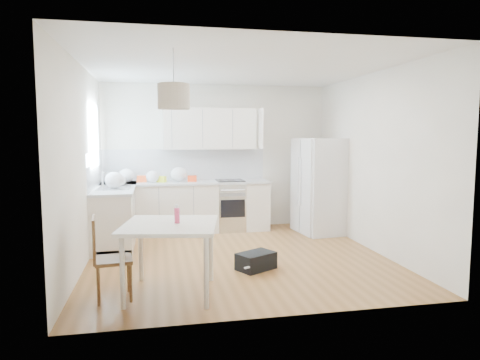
% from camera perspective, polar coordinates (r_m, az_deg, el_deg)
% --- Properties ---
extents(floor, '(4.20, 4.20, 0.00)m').
position_cam_1_polar(floor, '(6.30, -0.31, -10.20)').
color(floor, brown).
rests_on(floor, ground).
extents(ceiling, '(4.20, 4.20, 0.00)m').
position_cam_1_polar(ceiling, '(6.12, -0.32, 14.84)').
color(ceiling, white).
rests_on(ceiling, wall_back).
extents(wall_back, '(4.20, 0.00, 4.20)m').
position_cam_1_polar(wall_back, '(8.13, -3.11, 3.11)').
color(wall_back, beige).
rests_on(wall_back, floor).
extents(wall_left, '(0.00, 4.20, 4.20)m').
position_cam_1_polar(wall_left, '(6.03, -20.31, 1.74)').
color(wall_left, beige).
rests_on(wall_left, floor).
extents(wall_right, '(0.00, 4.20, 4.20)m').
position_cam_1_polar(wall_right, '(6.78, 17.40, 2.27)').
color(wall_right, beige).
rests_on(wall_right, floor).
extents(window_glassblock, '(0.02, 1.00, 1.00)m').
position_cam_1_polar(window_glassblock, '(7.16, -18.88, 5.61)').
color(window_glassblock, '#BFE0F9').
rests_on(window_glassblock, wall_left).
extents(cabinets_back, '(3.00, 0.60, 0.88)m').
position_cam_1_polar(cabinets_back, '(7.87, -7.10, -3.69)').
color(cabinets_back, silver).
rests_on(cabinets_back, floor).
extents(cabinets_left, '(0.60, 1.80, 0.88)m').
position_cam_1_polar(cabinets_left, '(7.29, -16.23, -4.66)').
color(cabinets_left, silver).
rests_on(cabinets_left, floor).
extents(counter_back, '(3.02, 0.64, 0.04)m').
position_cam_1_polar(counter_back, '(7.81, -7.15, -0.36)').
color(counter_back, '#BBBFC1').
rests_on(counter_back, cabinets_back).
extents(counter_left, '(0.64, 1.82, 0.04)m').
position_cam_1_polar(counter_left, '(7.22, -16.34, -1.07)').
color(counter_left, '#BBBFC1').
rests_on(counter_left, cabinets_left).
extents(backsplash_back, '(3.00, 0.01, 0.58)m').
position_cam_1_polar(backsplash_back, '(8.07, -7.32, 2.05)').
color(backsplash_back, white).
rests_on(backsplash_back, wall_back).
extents(backsplash_left, '(0.01, 1.80, 0.58)m').
position_cam_1_polar(backsplash_left, '(7.23, -18.73, 1.33)').
color(backsplash_left, white).
rests_on(backsplash_left, wall_left).
extents(upper_cabinets, '(1.70, 0.32, 0.75)m').
position_cam_1_polar(upper_cabinets, '(7.95, -4.05, 6.82)').
color(upper_cabinets, silver).
rests_on(upper_cabinets, wall_back).
extents(range_oven, '(0.50, 0.61, 0.88)m').
position_cam_1_polar(range_oven, '(7.97, -1.35, -3.53)').
color(range_oven, silver).
rests_on(range_oven, floor).
extents(sink, '(0.50, 0.80, 0.16)m').
position_cam_1_polar(sink, '(7.17, -16.38, -1.00)').
color(sink, silver).
rests_on(sink, counter_left).
extents(refrigerator, '(0.91, 0.93, 1.71)m').
position_cam_1_polar(refrigerator, '(7.80, 10.64, -0.77)').
color(refrigerator, white).
rests_on(refrigerator, floor).
extents(dining_table, '(1.17, 1.17, 0.79)m').
position_cam_1_polar(dining_table, '(4.79, -9.29, -6.79)').
color(dining_table, beige).
rests_on(dining_table, floor).
extents(dining_chair, '(0.42, 0.42, 0.90)m').
position_cam_1_polar(dining_chair, '(4.85, -16.53, -9.91)').
color(dining_chair, '#4B2D16').
rests_on(dining_chair, floor).
extents(drink_bottle, '(0.06, 0.06, 0.21)m').
position_cam_1_polar(drink_bottle, '(4.77, -8.40, -4.49)').
color(drink_bottle, '#D53B63').
rests_on(drink_bottle, dining_table).
extents(gym_bag, '(0.57, 0.51, 0.22)m').
position_cam_1_polar(gym_bag, '(5.72, 2.14, -10.73)').
color(gym_bag, black).
rests_on(gym_bag, floor).
extents(pendant_lamp, '(0.40, 0.40, 0.27)m').
position_cam_1_polar(pendant_lamp, '(4.81, -8.82, 10.96)').
color(pendant_lamp, beige).
rests_on(pendant_lamp, ceiling).
extents(grocery_bag_a, '(0.28, 0.23, 0.25)m').
position_cam_1_polar(grocery_bag_a, '(7.83, -14.93, 0.56)').
color(grocery_bag_a, white).
rests_on(grocery_bag_a, counter_back).
extents(grocery_bag_b, '(0.23, 0.20, 0.21)m').
position_cam_1_polar(grocery_bag_b, '(7.76, -11.57, 0.45)').
color(grocery_bag_b, white).
rests_on(grocery_bag_b, counter_back).
extents(grocery_bag_c, '(0.29, 0.25, 0.26)m').
position_cam_1_polar(grocery_bag_c, '(7.85, -8.15, 0.76)').
color(grocery_bag_c, white).
rests_on(grocery_bag_c, counter_back).
extents(grocery_bag_d, '(0.19, 0.16, 0.17)m').
position_cam_1_polar(grocery_bag_d, '(7.39, -15.64, -0.08)').
color(grocery_bag_d, white).
rests_on(grocery_bag_d, counter_back).
extents(grocery_bag_e, '(0.29, 0.25, 0.26)m').
position_cam_1_polar(grocery_bag_e, '(7.07, -16.42, -0.00)').
color(grocery_bag_e, white).
rests_on(grocery_bag_e, counter_left).
extents(snack_orange, '(0.17, 0.12, 0.11)m').
position_cam_1_polar(snack_orange, '(7.79, -6.40, 0.19)').
color(snack_orange, red).
rests_on(snack_orange, counter_back).
extents(snack_yellow, '(0.19, 0.17, 0.11)m').
position_cam_1_polar(snack_yellow, '(7.78, -10.44, 0.11)').
color(snack_yellow, yellow).
rests_on(snack_yellow, counter_back).
extents(snack_red, '(0.17, 0.11, 0.12)m').
position_cam_1_polar(snack_red, '(7.86, -12.97, 0.15)').
color(snack_red, '#C43E18').
rests_on(snack_red, counter_back).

